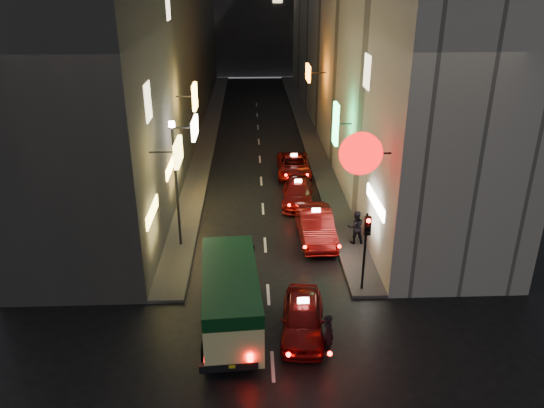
{
  "coord_description": "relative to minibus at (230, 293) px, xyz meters",
  "views": [
    {
      "loc": [
        -0.62,
        -10.57,
        12.43
      ],
      "look_at": [
        0.34,
        13.0,
        2.24
      ],
      "focal_mm": 35.0,
      "sensor_mm": 36.0,
      "label": 1
    }
  ],
  "objects": [
    {
      "name": "taxi_near",
      "position": [
        2.68,
        -0.43,
        -0.78
      ],
      "size": [
        2.51,
        5.11,
        1.74
      ],
      "color": "maroon",
      "rests_on": "ground"
    },
    {
      "name": "sidewalk_left",
      "position": [
        -2.77,
        27.72,
        -1.49
      ],
      "size": [
        1.5,
        52.0,
        0.15
      ],
      "primitive_type": "cube",
      "color": "#454240",
      "rests_on": "ground"
    },
    {
      "name": "sidewalk_right",
      "position": [
        5.73,
        27.72,
        -1.49
      ],
      "size": [
        1.5,
        52.0,
        0.15
      ],
      "primitive_type": "cube",
      "color": "#454240",
      "rests_on": "ground"
    },
    {
      "name": "taxi_second",
      "position": [
        4.06,
        7.25,
        -0.66
      ],
      "size": [
        2.49,
        5.73,
        1.97
      ],
      "color": "maroon",
      "rests_on": "ground"
    },
    {
      "name": "pedestrian_crossing",
      "position": [
        3.47,
        -1.61,
        -0.66
      ],
      "size": [
        0.59,
        0.7,
        1.82
      ],
      "primitive_type": "imported",
      "rotation": [
        0.0,
        0.0,
        1.98
      ],
      "color": "black",
      "rests_on": "ground"
    },
    {
      "name": "building_left",
      "position": [
        -6.52,
        27.71,
        7.43
      ],
      "size": [
        7.48,
        52.0,
        18.0
      ],
      "color": "#353330",
      "rests_on": "ground"
    },
    {
      "name": "pedestrian_sidewalk",
      "position": [
        5.96,
        6.52,
        -0.45
      ],
      "size": [
        0.75,
        0.49,
        1.94
      ],
      "primitive_type": "imported",
      "rotation": [
        0.0,
        0.0,
        3.19
      ],
      "color": "black",
      "rests_on": "sidewalk_right"
    },
    {
      "name": "lamp_post",
      "position": [
        -2.72,
        6.72,
        2.16
      ],
      "size": [
        0.28,
        0.28,
        6.22
      ],
      "color": "black",
      "rests_on": "sidewalk_left"
    },
    {
      "name": "traffic_light",
      "position": [
        5.48,
        2.19,
        1.12
      ],
      "size": [
        0.26,
        0.43,
        3.5
      ],
      "color": "black",
      "rests_on": "sidewalk_right"
    },
    {
      "name": "minibus",
      "position": [
        0.0,
        0.0,
        0.0
      ],
      "size": [
        2.42,
        5.89,
        2.48
      ],
      "color": "#FAF79C",
      "rests_on": "ground"
    },
    {
      "name": "taxi_far",
      "position": [
        3.71,
        16.85,
        -0.79
      ],
      "size": [
        2.07,
        4.88,
        1.71
      ],
      "color": "maroon",
      "rests_on": "ground"
    },
    {
      "name": "building_right",
      "position": [
        9.48,
        27.71,
        7.43
      ],
      "size": [
        8.11,
        52.0,
        18.0
      ],
      "color": "#A5A097",
      "rests_on": "ground"
    },
    {
      "name": "taxi_third",
      "position": [
        3.57,
        12.05,
        -0.81
      ],
      "size": [
        2.38,
        4.89,
        1.67
      ],
      "color": "maroon",
      "rests_on": "ground"
    }
  ]
}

